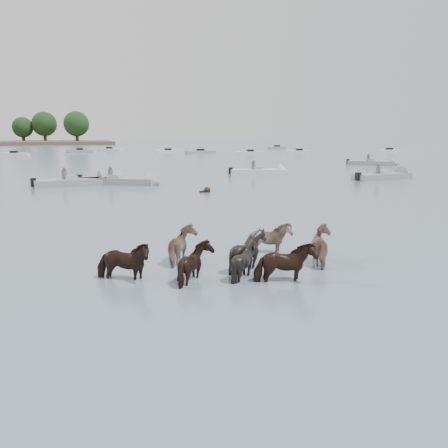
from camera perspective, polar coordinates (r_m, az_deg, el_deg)
name	(u,v)px	position (r m, az deg, el deg)	size (l,w,h in m)	color
ground	(289,275)	(12.76, 7.83, -6.10)	(400.00, 400.00, 0.00)	slate
pony_herd	(238,256)	(13.06, 1.70, -3.85)	(7.17, 3.79, 1.34)	black
swimming_pony	(206,191)	(30.03, -2.12, 4.01)	(0.72, 0.44, 0.44)	black
motorboat_a	(82,182)	(35.56, -16.63, 4.85)	(5.66, 2.49, 1.92)	gray
motorboat_b	(127,181)	(35.16, -11.52, 5.02)	(6.25, 4.60, 1.92)	gray
motorboat_c	(266,172)	(42.89, 5.04, 6.23)	(5.55, 2.74, 1.92)	silver
motorboat_d	(389,176)	(40.90, 19.14, 5.44)	(5.80, 2.45, 1.92)	gray
motorboat_e	(378,163)	(57.62, 17.95, 6.93)	(5.48, 4.59, 1.92)	gray
distant_flotilla	(91,153)	(84.53, -15.62, 8.19)	(104.93, 27.32, 0.93)	silver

